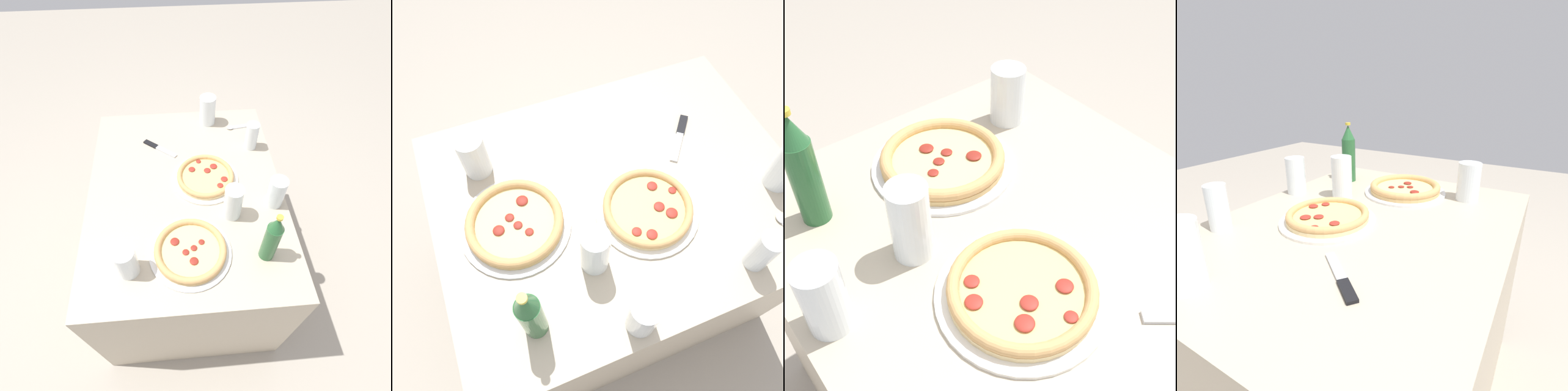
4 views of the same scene
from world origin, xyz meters
The scene contains 7 objects.
table centered at (0.00, 0.00, 0.37)m, with size 1.07×0.84×0.73m.
pizza_veggie centered at (0.31, 0.00, 0.75)m, with size 0.31×0.31×0.04m.
pizza_pepperoni centered at (-0.05, 0.09, 0.75)m, with size 0.29×0.29×0.04m.
glass_orange_juice centered at (0.11, 0.36, 0.79)m, with size 0.07×0.07×0.14m.
glass_red_wine centered at (0.36, -0.22, 0.79)m, with size 0.08×0.08×0.14m.
glass_iced_tea centered at (0.15, 0.18, 0.80)m, with size 0.07×0.07×0.16m.
beer_bottle centered at (0.34, 0.28, 0.85)m, with size 0.06×0.06×0.25m.
Camera 3 is at (-0.38, 0.44, 1.42)m, focal length 45.00 mm.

